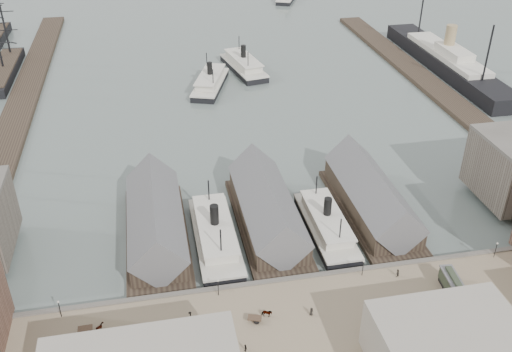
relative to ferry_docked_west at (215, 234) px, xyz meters
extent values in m
plane|color=#53615C|center=(13.00, -12.15, -2.57)|extent=(900.00, 900.00, 0.00)
cube|color=#816F56|center=(13.00, -32.15, -1.57)|extent=(180.00, 30.00, 2.00)
cube|color=#59544C|center=(13.00, -17.35, -1.42)|extent=(180.00, 1.20, 2.30)
cube|color=#2D231C|center=(-55.00, 87.85, -1.77)|extent=(10.00, 220.00, 1.60)
cube|color=#2D231C|center=(91.00, 77.85, -1.77)|extent=(10.00, 180.00, 1.60)
cube|color=#2D231C|center=(-13.00, 3.85, -1.97)|extent=(14.00, 42.00, 1.20)
cube|color=#2D231C|center=(-13.00, 4.85, 1.13)|extent=(12.00, 36.00, 5.00)
cube|color=#59595B|center=(-13.00, 4.85, 3.73)|extent=(12.60, 37.00, 12.60)
cube|color=#2D231C|center=(13.00, 3.85, -1.97)|extent=(14.00, 42.00, 1.20)
cube|color=#2D231C|center=(13.00, 4.85, 1.13)|extent=(12.00, 36.00, 5.00)
cube|color=#59595B|center=(13.00, 4.85, 3.73)|extent=(12.60, 37.00, 12.60)
cube|color=#2D231C|center=(39.00, 3.85, -1.97)|extent=(14.00, 42.00, 1.20)
cube|color=#2D231C|center=(39.00, 4.85, 1.13)|extent=(12.00, 36.00, 5.00)
cube|color=#59595B|center=(39.00, 4.85, 3.73)|extent=(12.60, 37.00, 12.60)
cube|color=gray|center=(33.00, -44.15, 4.43)|extent=(24.00, 16.00, 10.00)
cylinder|color=black|center=(-32.00, -19.15, 1.23)|extent=(0.16, 0.16, 3.60)
sphere|color=beige|center=(-32.00, -19.15, 3.13)|extent=(0.44, 0.44, 0.44)
cylinder|color=black|center=(-2.00, -19.15, 1.23)|extent=(0.16, 0.16, 3.60)
sphere|color=beige|center=(-2.00, -19.15, 3.13)|extent=(0.44, 0.44, 0.44)
cylinder|color=black|center=(28.00, -19.15, 1.23)|extent=(0.16, 0.16, 3.60)
sphere|color=beige|center=(28.00, -19.15, 3.13)|extent=(0.44, 0.44, 0.44)
cylinder|color=black|center=(58.00, -19.15, 1.23)|extent=(0.16, 0.16, 3.60)
sphere|color=beige|center=(58.00, -19.15, 3.13)|extent=(0.44, 0.44, 0.44)
cube|color=black|center=(0.00, 0.00, -1.58)|extent=(8.78, 30.74, 1.98)
cube|color=beige|center=(0.00, 0.00, -0.16)|extent=(9.22, 30.74, 0.55)
cube|color=beige|center=(0.00, 0.00, 1.38)|extent=(7.14, 21.95, 2.41)
cube|color=beige|center=(0.00, 0.00, 2.92)|extent=(7.68, 24.15, 0.44)
cylinder|color=black|center=(0.00, 0.00, 5.33)|extent=(1.98, 1.98, 4.94)
cylinder|color=black|center=(0.00, 9.88, 5.11)|extent=(0.33, 0.33, 6.59)
cylinder|color=black|center=(0.00, -9.88, 5.11)|extent=(0.33, 0.33, 6.59)
cube|color=black|center=(26.00, -0.82, -1.67)|extent=(8.02, 28.07, 1.80)
cube|color=beige|center=(26.00, -0.82, -0.37)|extent=(8.42, 28.07, 0.50)
cube|color=beige|center=(26.00, -0.82, 1.04)|extent=(6.52, 20.05, 2.21)
cube|color=beige|center=(26.00, -0.82, 2.44)|extent=(7.02, 22.06, 0.40)
cylinder|color=black|center=(26.00, -0.82, 4.65)|extent=(1.80, 1.80, 4.51)
cylinder|color=black|center=(26.00, 8.20, 4.45)|extent=(0.30, 0.30, 6.02)
cylinder|color=black|center=(26.00, -9.85, 4.45)|extent=(0.30, 0.30, 6.02)
cube|color=black|center=(10.92, 93.16, -1.63)|extent=(17.42, 30.43, 1.88)
cube|color=beige|center=(10.92, 93.16, -0.27)|extent=(17.82, 30.56, 0.52)
cube|color=beige|center=(10.92, 93.16, 1.19)|extent=(13.22, 22.00, 2.30)
cube|color=beige|center=(10.92, 93.16, 2.66)|extent=(14.40, 24.15, 0.42)
cylinder|color=black|center=(10.92, 93.16, 4.96)|extent=(1.88, 1.88, 4.71)
cylinder|color=black|center=(10.92, 102.57, 4.75)|extent=(0.31, 0.31, 6.28)
cylinder|color=black|center=(10.92, 83.74, 4.75)|extent=(0.31, 0.31, 6.28)
cube|color=black|center=(26.04, 108.02, -1.57)|extent=(14.40, 32.17, 2.00)
cube|color=beige|center=(26.04, 108.02, -0.13)|extent=(14.84, 32.26, 0.55)
cube|color=beige|center=(26.04, 108.02, 1.42)|extent=(11.14, 23.14, 2.44)
cube|color=beige|center=(26.04, 108.02, 2.98)|extent=(12.09, 25.42, 0.44)
cylinder|color=black|center=(26.04, 108.02, 5.42)|extent=(2.00, 2.00, 4.99)
cylinder|color=black|center=(26.04, 118.00, 5.20)|extent=(0.33, 0.33, 6.66)
cylinder|color=black|center=(26.04, 98.03, 5.20)|extent=(0.33, 0.33, 6.66)
cube|color=black|center=(-65.72, 121.15, -0.90)|extent=(8.35, 48.27, 3.34)
cube|color=#2D231C|center=(-65.72, 121.15, 1.05)|extent=(7.89, 43.44, 0.56)
cylinder|color=black|center=(-65.72, 138.05, 15.99)|extent=(0.74, 0.74, 31.56)
cube|color=black|center=(105.00, 94.00, 0.24)|extent=(12.18, 89.03, 5.62)
cube|color=beige|center=(105.00, 94.00, 3.99)|extent=(10.31, 51.54, 1.87)
cube|color=beige|center=(105.00, 89.32, 6.33)|extent=(7.50, 18.74, 2.81)
cylinder|color=tan|center=(105.00, 94.00, 10.55)|extent=(4.12, 4.12, 9.37)
cube|color=black|center=(43.43, -28.33, -0.18)|extent=(3.29, 9.49, 0.78)
cube|color=#2F3728|center=(43.43, -28.33, 1.48)|extent=(3.44, 9.99, 2.54)
cube|color=#59595B|center=(43.43, -28.33, 2.90)|extent=(3.68, 10.40, 0.29)
imported|color=black|center=(-24.65, -24.28, 0.27)|extent=(1.54, 1.38, 1.68)
cube|color=#3F2D21|center=(-27.25, -24.24, 0.33)|extent=(2.62, 1.54, 0.25)
cylinder|color=black|center=(-27.26, -24.94, -0.02)|extent=(1.10, 0.10, 1.10)
cylinder|color=black|center=(-27.24, -23.54, -0.02)|extent=(1.10, 0.10, 1.10)
imported|color=black|center=(6.10, -26.90, 0.28)|extent=(2.21, 1.50, 1.71)
cube|color=#3F2D21|center=(3.62, -27.70, 0.33)|extent=(2.93, 2.22, 0.25)
cylinder|color=black|center=(3.84, -28.37, -0.02)|extent=(1.07, 0.41, 1.10)
cylinder|color=black|center=(3.41, -27.03, -0.02)|extent=(1.07, 0.41, 1.10)
imported|color=black|center=(35.85, -31.64, 0.28)|extent=(1.89, 2.05, 1.70)
cube|color=#3F2D21|center=(33.37, -30.85, 0.33)|extent=(2.93, 2.22, 0.25)
cylinder|color=black|center=(33.16, -31.52, -0.02)|extent=(1.07, 0.41, 1.10)
cylinder|color=black|center=(33.59, -30.18, -0.02)|extent=(1.07, 0.41, 1.10)
imported|color=black|center=(-31.93, -27.46, 0.31)|extent=(0.75, 0.62, 1.77)
imported|color=black|center=(-8.12, -24.45, 0.25)|extent=(0.83, 1.17, 1.64)
imported|color=black|center=(0.66, -34.28, 0.22)|extent=(0.71, 1.01, 1.59)
imported|color=black|center=(14.51, -28.04, 0.30)|extent=(1.01, 0.88, 1.74)
imported|color=black|center=(25.01, -32.39, 0.22)|extent=(0.59, 0.45, 1.58)
imported|color=black|center=(34.94, -20.89, 0.31)|extent=(1.08, 1.01, 1.77)
imported|color=black|center=(42.75, -33.28, 0.32)|extent=(0.99, 1.30, 1.78)
camera|label=1|loc=(-11.34, -103.69, 77.69)|focal=40.00mm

